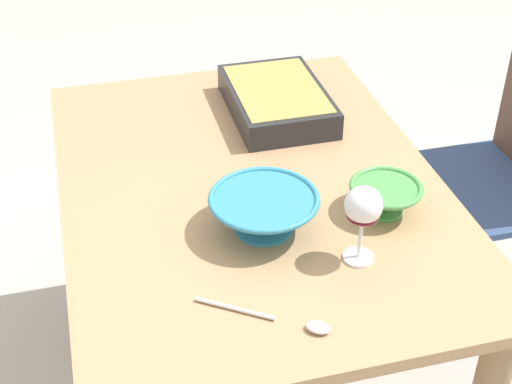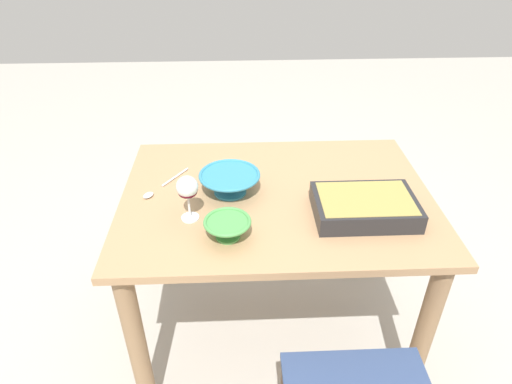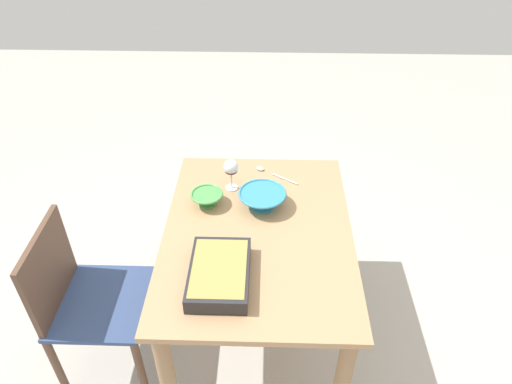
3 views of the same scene
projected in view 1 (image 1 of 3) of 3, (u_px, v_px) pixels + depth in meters
name	position (u px, v px, depth m)	size (l,w,h in m)	color
dining_table	(251.00, 229.00, 1.75)	(1.15, 0.84, 0.73)	tan
chair	(497.00, 178.00, 2.14)	(0.43, 0.41, 0.85)	#334772
wine_glass	(363.00, 210.00, 1.39)	(0.07, 0.07, 0.17)	white
casserole_dish	(277.00, 99.00, 1.91)	(0.35, 0.23, 0.07)	#262628
mixing_bowl	(264.00, 211.00, 1.51)	(0.23, 0.23, 0.08)	teal
small_bowl	(385.00, 196.00, 1.56)	(0.15, 0.15, 0.07)	#4C994C
serving_spoon	(288.00, 321.00, 1.31)	(0.16, 0.22, 0.01)	silver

